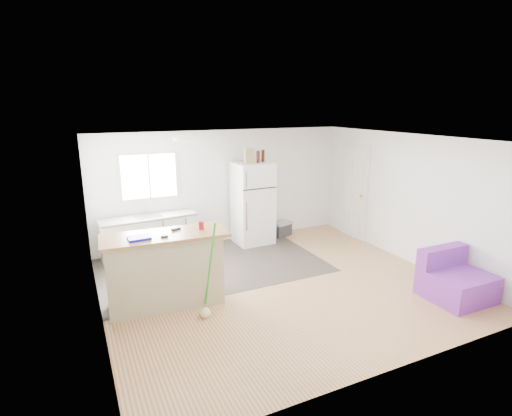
{
  "coord_description": "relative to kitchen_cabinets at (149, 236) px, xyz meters",
  "views": [
    {
      "loc": [
        -2.94,
        -5.38,
        2.91
      ],
      "look_at": [
        -0.08,
        0.7,
        1.16
      ],
      "focal_mm": 28.0,
      "sensor_mm": 36.0,
      "label": 1
    }
  ],
  "objects": [
    {
      "name": "red_cup",
      "position": [
        0.41,
        -2.1,
        0.75
      ],
      "size": [
        0.1,
        0.1,
        0.12
      ],
      "primitive_type": "cylinder",
      "rotation": [
        0.0,
        0.0,
        0.26
      ],
      "color": "red",
      "rests_on": "peninsula"
    },
    {
      "name": "purple_seat",
      "position": [
        3.92,
        -3.77,
        -0.15
      ],
      "size": [
        0.91,
        0.86,
        0.74
      ],
      "rotation": [
        0.0,
        0.0,
        -0.01
      ],
      "color": "purple",
      "rests_on": "floor"
    },
    {
      "name": "ceiling_fixture",
      "position": [
        0.47,
        -1.01,
        1.94
      ],
      "size": [
        0.3,
        0.3,
        0.07
      ],
      "primitive_type": "cylinder",
      "color": "white",
      "rests_on": "ceiling"
    },
    {
      "name": "cleaner_jug",
      "position": [
        0.28,
        -2.3,
        -0.3
      ],
      "size": [
        0.14,
        0.11,
        0.28
      ],
      "rotation": [
        0.0,
        0.0,
        0.18
      ],
      "color": "silver",
      "rests_on": "floor"
    },
    {
      "name": "bottle_left",
      "position": [
        2.27,
        -0.18,
        1.45
      ],
      "size": [
        0.08,
        0.08,
        0.25
      ],
      "primitive_type": "cylinder",
      "rotation": [
        0.0,
        0.0,
        -0.2
      ],
      "color": "#3B170A",
      "rests_on": "refrigerator"
    },
    {
      "name": "mop",
      "position": [
        0.28,
        -2.68,
        -0.19
      ],
      "size": [
        0.26,
        0.39,
        1.39
      ],
      "rotation": [
        0.0,
        0.0,
        0.22
      ],
      "color": "green",
      "rests_on": "floor"
    },
    {
      "name": "interior_door",
      "position": [
        4.39,
        -0.66,
        0.6
      ],
      "size": [
        0.11,
        0.92,
        2.1
      ],
      "color": "white",
      "rests_on": "right_wall"
    },
    {
      "name": "room",
      "position": [
        1.67,
        -2.21,
        0.78
      ],
      "size": [
        5.51,
        5.01,
        2.41
      ],
      "color": "#96663F",
      "rests_on": "ground"
    },
    {
      "name": "bottle_right",
      "position": [
        2.43,
        -0.07,
        1.45
      ],
      "size": [
        0.08,
        0.08,
        0.25
      ],
      "primitive_type": "cylinder",
      "rotation": [
        0.0,
        0.0,
        0.15
      ],
      "color": "#3B170A",
      "rests_on": "refrigerator"
    },
    {
      "name": "window",
      "position": [
        0.12,
        0.27,
        1.13
      ],
      "size": [
        1.18,
        0.06,
        0.98
      ],
      "color": "white",
      "rests_on": "back_wall"
    },
    {
      "name": "cardboard_box",
      "position": [
        2.1,
        -0.11,
        1.47
      ],
      "size": [
        0.2,
        0.1,
        0.3
      ],
      "primitive_type": "cube",
      "rotation": [
        0.0,
        0.0,
        -0.02
      ],
      "color": "#A17F5C",
      "rests_on": "refrigerator"
    },
    {
      "name": "kitchen_cabinets",
      "position": [
        0.0,
        0.0,
        0.0
      ],
      "size": [
        1.88,
        0.73,
        1.09
      ],
      "rotation": [
        0.0,
        0.0,
        0.09
      ],
      "color": "white",
      "rests_on": "floor"
    },
    {
      "name": "vinyl_zone",
      "position": [
        0.94,
        -0.96,
        -0.42
      ],
      "size": [
        4.05,
        2.5,
        0.0
      ],
      "primitive_type": "cube",
      "color": "#2F2823",
      "rests_on": "floor"
    },
    {
      "name": "tool_b",
      "position": [
        -0.17,
        -2.24,
        0.7
      ],
      "size": [
        0.1,
        0.05,
        0.03
      ],
      "primitive_type": "cube",
      "rotation": [
        0.0,
        0.0,
        -0.12
      ],
      "color": "black",
      "rests_on": "peninsula"
    },
    {
      "name": "refrigerator",
      "position": [
        2.18,
        -0.09,
        0.45
      ],
      "size": [
        0.79,
        0.75,
        1.74
      ],
      "rotation": [
        0.0,
        0.0,
        0.03
      ],
      "color": "white",
      "rests_on": "floor"
    },
    {
      "name": "tool_a",
      "position": [
        0.06,
        -1.97,
        0.7
      ],
      "size": [
        0.15,
        0.09,
        0.03
      ],
      "primitive_type": "cube",
      "rotation": [
        0.0,
        0.0,
        0.32
      ],
      "color": "black",
      "rests_on": "peninsula"
    },
    {
      "name": "cooler",
      "position": [
        2.96,
        0.01,
        -0.25
      ],
      "size": [
        0.49,
        0.4,
        0.33
      ],
      "rotation": [
        0.0,
        0.0,
        0.28
      ],
      "color": "#2E2E30",
      "rests_on": "floor"
    },
    {
      "name": "blue_tray",
      "position": [
        -0.5,
        -2.17,
        0.7
      ],
      "size": [
        0.31,
        0.23,
        0.04
      ],
      "primitive_type": "cube",
      "rotation": [
        0.0,
        0.0,
        0.04
      ],
      "color": "#1215AC",
      "rests_on": "peninsula"
    },
    {
      "name": "peninsula",
      "position": [
        -0.16,
        -2.1,
        0.14
      ],
      "size": [
        1.83,
        0.8,
        1.1
      ],
      "rotation": [
        0.0,
        0.0,
        -0.06
      ],
      "color": "tan",
      "rests_on": "floor"
    }
  ]
}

